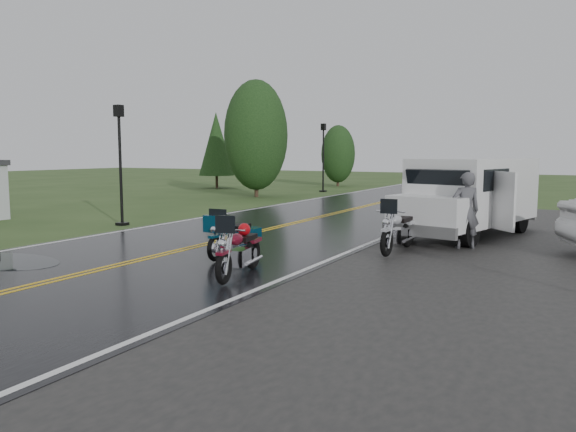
% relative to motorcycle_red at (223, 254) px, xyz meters
% --- Properties ---
extents(ground, '(120.00, 120.00, 0.00)m').
position_rel_motorcycle_red_xyz_m(ground, '(-3.12, 1.09, -0.62)').
color(ground, '#2D471E').
rests_on(ground, ground).
extents(road, '(8.00, 100.00, 0.04)m').
position_rel_motorcycle_red_xyz_m(road, '(-3.12, 11.09, -0.60)').
color(road, black).
rests_on(road, ground).
extents(motorcycle_red, '(1.18, 2.22, 1.25)m').
position_rel_motorcycle_red_xyz_m(motorcycle_red, '(0.00, 0.00, 0.00)').
color(motorcycle_red, '#5B0A19').
rests_on(motorcycle_red, ground).
extents(motorcycle_teal, '(0.78, 2.00, 1.17)m').
position_rel_motorcycle_red_xyz_m(motorcycle_teal, '(-1.43, 1.75, -0.04)').
color(motorcycle_teal, '#052B3E').
rests_on(motorcycle_teal, ground).
extents(motorcycle_silver, '(0.85, 2.25, 1.32)m').
position_rel_motorcycle_red_xyz_m(motorcycle_silver, '(1.74, 4.07, 0.04)').
color(motorcycle_silver, '#A3A5AB').
rests_on(motorcycle_silver, ground).
extents(van_white, '(3.60, 6.34, 2.35)m').
position_rel_motorcycle_red_xyz_m(van_white, '(1.37, 6.94, 0.55)').
color(van_white, silver).
rests_on(van_white, ground).
extents(person_at_van, '(0.85, 0.76, 1.95)m').
position_rel_motorcycle_red_xyz_m(person_at_van, '(3.08, 6.30, 0.35)').
color(person_at_van, '#49494E').
rests_on(person_at_van, ground).
extents(lamp_post_near_left, '(0.35, 0.35, 4.10)m').
position_rel_motorcycle_red_xyz_m(lamp_post_near_left, '(-8.15, 5.74, 1.42)').
color(lamp_post_near_left, black).
rests_on(lamp_post_near_left, ground).
extents(lamp_post_far_left, '(0.37, 0.37, 4.32)m').
position_rel_motorcycle_red_xyz_m(lamp_post_far_left, '(-8.95, 23.92, 1.54)').
color(lamp_post_far_left, black).
rests_on(lamp_post_far_left, ground).
extents(tree_left_mid, '(3.54, 3.54, 5.53)m').
position_rel_motorcycle_red_xyz_m(tree_left_mid, '(-10.54, 18.44, 2.14)').
color(tree_left_mid, '#1E3D19').
rests_on(tree_left_mid, ground).
extents(tree_left_far, '(2.49, 2.49, 3.83)m').
position_rel_motorcycle_red_xyz_m(tree_left_far, '(-10.52, 29.96, 1.29)').
color(tree_left_far, '#1E3D19').
rests_on(tree_left_far, ground).
extents(pine_left_far, '(2.46, 2.46, 5.12)m').
position_rel_motorcycle_red_xyz_m(pine_left_far, '(-17.00, 23.76, 1.93)').
color(pine_left_far, '#1E3D19').
rests_on(pine_left_far, ground).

